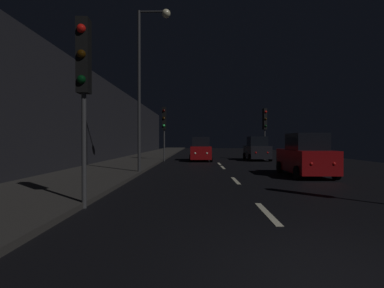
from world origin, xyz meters
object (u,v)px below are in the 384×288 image
(car_approaching_headlights, at_px, (201,150))
(car_parked_right_near, at_px, (305,156))
(traffic_light_near_left, at_px, (83,71))
(car_parked_right_far, at_px, (257,149))
(traffic_light_far_left, at_px, (164,122))
(traffic_light_far_right, at_px, (265,123))
(streetlamp_overhead, at_px, (147,68))

(car_approaching_headlights, distance_m, car_parked_right_near, 12.13)
(traffic_light_near_left, xyz_separation_m, car_parked_right_far, (8.22, 18.98, -2.55))
(traffic_light_far_left, xyz_separation_m, traffic_light_near_left, (-0.10, -17.55, 0.20))
(traffic_light_far_right, bearing_deg, streetlamp_overhead, -50.40)
(car_approaching_headlights, bearing_deg, traffic_light_far_left, -78.71)
(traffic_light_near_left, relative_size, streetlamp_overhead, 0.57)
(streetlamp_overhead, bearing_deg, traffic_light_far_left, 91.23)
(car_approaching_headlights, xyz_separation_m, car_parked_right_far, (5.02, 0.81, 0.02))
(traffic_light_far_left, relative_size, traffic_light_near_left, 0.95)
(traffic_light_far_right, height_order, car_parked_right_near, traffic_light_far_right)
(traffic_light_far_left, distance_m, car_approaching_headlights, 3.96)
(traffic_light_far_right, bearing_deg, traffic_light_near_left, -38.58)
(streetlamp_overhead, xyz_separation_m, car_parked_right_far, (7.91, 11.24, -4.53))
(traffic_light_far_left, distance_m, car_parked_right_far, 8.58)
(traffic_light_far_right, relative_size, car_parked_right_near, 1.12)
(traffic_light_far_left, bearing_deg, car_parked_right_far, 103.12)
(traffic_light_far_left, distance_m, car_parked_right_near, 13.42)
(car_approaching_headlights, height_order, car_parked_right_near, car_parked_right_near)
(traffic_light_far_right, distance_m, streetlamp_overhead, 14.72)
(streetlamp_overhead, bearing_deg, traffic_light_near_left, -92.28)
(traffic_light_near_left, distance_m, streetlamp_overhead, 8.00)
(traffic_light_far_right, bearing_deg, traffic_light_far_left, -91.85)
(streetlamp_overhead, bearing_deg, car_approaching_headlights, 74.47)
(car_approaching_headlights, bearing_deg, streetlamp_overhead, -15.53)
(traffic_light_far_left, relative_size, streetlamp_overhead, 0.54)
(traffic_light_near_left, height_order, car_parked_right_far, traffic_light_near_left)
(traffic_light_near_left, distance_m, car_parked_right_far, 20.84)
(traffic_light_far_right, height_order, car_parked_right_far, traffic_light_far_right)
(traffic_light_near_left, xyz_separation_m, car_parked_right_near, (8.22, 7.13, -2.55))
(traffic_light_far_left, bearing_deg, traffic_light_far_right, 104.94)
(traffic_light_far_right, height_order, streetlamp_overhead, streetlamp_overhead)
(streetlamp_overhead, xyz_separation_m, car_approaching_headlights, (2.90, 10.43, -4.55))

